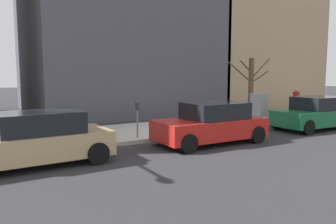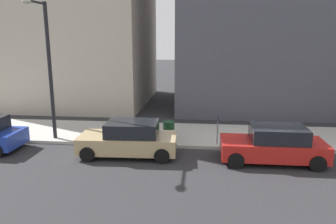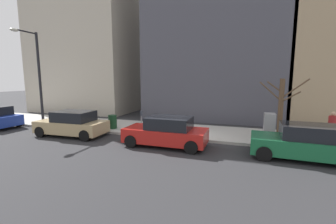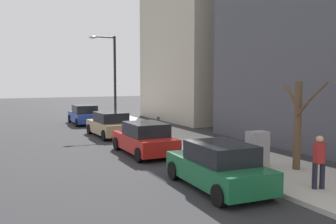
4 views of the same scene
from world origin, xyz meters
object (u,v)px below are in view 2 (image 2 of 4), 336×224
Objects in this scene: parking_meter at (218,127)px; trash_bin at (169,130)px; office_block_center at (259,9)px; parked_car_tan at (129,139)px; streetlamp at (47,60)px; parked_car_red at (274,145)px.

trash_bin is at bearing 79.14° from parking_meter.
parking_meter is at bearing -100.86° from trash_bin.
trash_bin is at bearing 151.43° from office_block_center.
parked_car_tan is 2.52m from trash_bin.
parked_car_tan reaches higher than trash_bin.
parking_meter is 8.57m from streetlamp.
parking_meter is at bearing 52.58° from parked_car_red.
streetlamp reaches higher than parking_meter.
parked_car_red is 10.87m from streetlamp.
trash_bin is (2.00, -1.53, -0.14)m from parked_car_tan.
office_block_center is at bearing -45.90° from streetlamp.
streetlamp is at bearing 81.39° from parked_car_red.
parked_car_tan is 4.74× the size of trash_bin.
trash_bin is at bearing -83.79° from streetlamp.
streetlamp is 16.02m from office_block_center.
trash_bin is (0.45, 2.35, -0.38)m from parking_meter.
parking_meter is 1.50× the size of trash_bin.
streetlamp is at bearing 134.10° from office_block_center.
office_block_center is (12.33, -7.15, 6.33)m from parked_car_tan.
office_block_center is (10.33, -5.63, 6.47)m from trash_bin.
streetlamp reaches higher than parked_car_red.
trash_bin is 13.42m from office_block_center.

